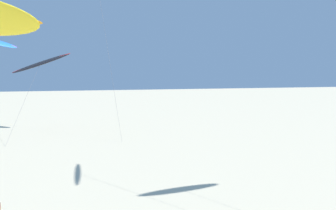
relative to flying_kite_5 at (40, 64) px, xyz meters
The scene contains 1 object.
flying_kite_5 is the anchor object (origin of this frame).
Camera 1 is at (-4.02, 4.42, 7.21)m, focal length 44.16 mm.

